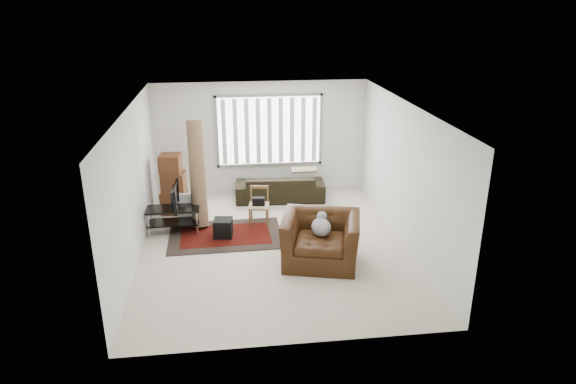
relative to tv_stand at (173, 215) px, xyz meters
name	(u,v)px	position (x,y,z in m)	size (l,w,h in m)	color
room	(272,151)	(1.98, -0.40, 1.38)	(6.00, 6.02, 2.71)	beige
persian_rug	(226,235)	(1.03, -0.32, -0.37)	(2.27, 1.53, 0.02)	black
tv_stand	(173,215)	(0.00, 0.00, 0.00)	(1.05, 0.47, 0.53)	black
tv	(172,197)	(0.00, 0.00, 0.39)	(0.85, 0.11, 0.49)	black
subwoofer	(223,228)	(0.99, -0.36, -0.18)	(0.36, 0.36, 0.36)	black
moving_boxes	(173,186)	(-0.07, 1.05, 0.24)	(0.59, 0.55, 1.33)	#59331C
white_flatpack	(191,209)	(0.32, 0.35, -0.04)	(0.52, 0.08, 0.67)	silver
rolled_rug	(198,174)	(0.51, 0.41, 0.71)	(0.33, 0.33, 2.18)	brown
sofa	(280,183)	(2.34, 1.54, 0.02)	(2.07, 0.90, 0.80)	black
side_chair	(259,204)	(1.75, 0.24, 0.05)	(0.48, 0.48, 0.78)	#938360
armchair	(321,236)	(2.72, -1.61, 0.13)	(1.61, 1.48, 1.00)	#381D0B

